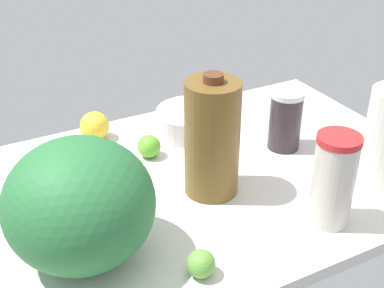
% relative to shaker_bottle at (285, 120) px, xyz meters
% --- Properties ---
extents(countertop, '(1.20, 0.76, 0.03)m').
position_rel_shaker_bottle_xyz_m(countertop, '(-0.29, -0.03, -0.09)').
color(countertop, silver).
rests_on(countertop, ground).
extents(shaker_bottle, '(0.08, 0.08, 0.16)m').
position_rel_shaker_bottle_xyz_m(shaker_bottle, '(0.00, 0.00, 0.00)').
color(shaker_bottle, '#31282E').
rests_on(shaker_bottle, countertop).
extents(tumbler_cup, '(0.09, 0.09, 0.20)m').
position_rel_shaker_bottle_xyz_m(tumbler_cup, '(-0.10, -0.30, 0.02)').
color(tumbler_cup, beige).
rests_on(tumbler_cup, countertop).
extents(watermelon, '(0.28, 0.28, 0.25)m').
position_rel_shaker_bottle_xyz_m(watermelon, '(-0.59, -0.17, 0.04)').
color(watermelon, '#2A713A').
rests_on(watermelon, countertop).
extents(chocolate_milk_jug, '(0.12, 0.12, 0.29)m').
position_rel_shaker_bottle_xyz_m(chocolate_milk_jug, '(-0.26, -0.08, 0.06)').
color(chocolate_milk_jug, brown).
rests_on(chocolate_milk_jug, countertop).
extents(mixing_bowl, '(0.19, 0.19, 0.07)m').
position_rel_shaker_bottle_xyz_m(mixing_bowl, '(-0.17, 0.19, -0.05)').
color(mixing_bowl, silver).
rests_on(mixing_bowl, countertop).
extents(lime_far_back, '(0.05, 0.05, 0.05)m').
position_rel_shaker_bottle_xyz_m(lime_far_back, '(-0.42, -0.32, -0.05)').
color(lime_far_back, '#64A93E').
rests_on(lime_far_back, countertop).
extents(lime_near_front, '(0.06, 0.06, 0.06)m').
position_rel_shaker_bottle_xyz_m(lime_near_front, '(-0.33, 0.12, -0.05)').
color(lime_near_front, '#63BA31').
rests_on(lime_near_front, countertop).
extents(lemon_loose, '(0.08, 0.08, 0.08)m').
position_rel_shaker_bottle_xyz_m(lemon_loose, '(-0.42, 0.27, -0.04)').
color(lemon_loose, yellow).
rests_on(lemon_loose, countertop).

